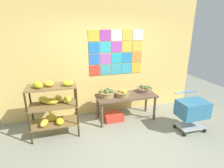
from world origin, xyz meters
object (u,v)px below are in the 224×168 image
object	(u,v)px
banana_shelf_unit	(53,104)
display_table	(126,98)
fruit_basket_back_left	(106,93)
produce_crate_under_table	(113,117)
fruit_basket_centre	(122,93)
fruit_basket_right	(145,89)
shopping_cart	(192,110)

from	to	relation	value
banana_shelf_unit	display_table	bearing A→B (deg)	6.87
banana_shelf_unit	display_table	distance (m)	1.68
fruit_basket_back_left	produce_crate_under_table	size ratio (longest dim) A/B	0.87
banana_shelf_unit	fruit_basket_centre	xyz separation A→B (m)	(1.55, 0.16, 0.01)
fruit_basket_right	banana_shelf_unit	bearing A→B (deg)	-172.05
display_table	fruit_basket_centre	bearing A→B (deg)	-162.09
banana_shelf_unit	fruit_basket_back_left	distance (m)	1.21
fruit_basket_centre	fruit_basket_right	bearing A→B (deg)	12.46
fruit_basket_back_left	shopping_cart	size ratio (longest dim) A/B	0.47
shopping_cart	fruit_basket_right	bearing A→B (deg)	135.06
produce_crate_under_table	fruit_basket_back_left	bearing A→B (deg)	172.48
produce_crate_under_table	shopping_cart	xyz separation A→B (m)	(1.50, -0.90, 0.41)
fruit_basket_centre	banana_shelf_unit	bearing A→B (deg)	-173.96
fruit_basket_right	produce_crate_under_table	xyz separation A→B (m)	(-0.85, -0.08, -0.61)
fruit_basket_right	fruit_basket_back_left	world-z (taller)	fruit_basket_back_left
fruit_basket_centre	shopping_cart	xyz separation A→B (m)	(1.30, -0.84, -0.22)
fruit_basket_right	fruit_basket_centre	bearing A→B (deg)	-167.54
banana_shelf_unit	produce_crate_under_table	bearing A→B (deg)	9.56
display_table	shopping_cart	distance (m)	1.47
fruit_basket_centre	shopping_cart	size ratio (longest dim) A/B	0.41
banana_shelf_unit	fruit_basket_centre	world-z (taller)	banana_shelf_unit
display_table	produce_crate_under_table	distance (m)	0.56
fruit_basket_centre	produce_crate_under_table	bearing A→B (deg)	162.33
fruit_basket_back_left	shopping_cart	world-z (taller)	shopping_cart
display_table	shopping_cart	xyz separation A→B (m)	(1.18, -0.87, -0.06)
banana_shelf_unit	fruit_basket_right	distance (m)	2.22
banana_shelf_unit	fruit_basket_back_left	size ratio (longest dim) A/B	3.16
banana_shelf_unit	fruit_basket_centre	size ratio (longest dim) A/B	3.55
display_table	banana_shelf_unit	bearing A→B (deg)	-173.13
produce_crate_under_table	shopping_cart	bearing A→B (deg)	-31.03
fruit_basket_right	display_table	bearing A→B (deg)	-168.72
produce_crate_under_table	shopping_cart	world-z (taller)	shopping_cart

